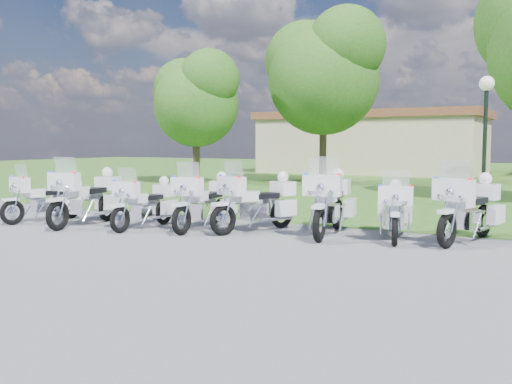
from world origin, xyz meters
The scene contains 14 objects.
ground centered at (0.00, 0.00, 0.00)m, with size 100.00×100.00×0.00m, color slate.
grass_lawn centered at (0.00, 27.00, 0.00)m, with size 100.00×48.00×0.01m, color #26581B.
motorcycle_0 centered at (-6.21, 0.36, 0.64)m, with size 1.05×2.24×1.52m.
motorcycle_1 centered at (-4.77, 0.39, 0.72)m, with size 1.00×2.58×1.73m.
motorcycle_2 centered at (-3.15, 0.70, 0.62)m, with size 0.73×2.22×1.49m.
motorcycle_3 centered at (-1.77, 1.21, 0.69)m, with size 0.83×2.44×1.64m.
motorcycle_4 centered at (-0.53, 1.58, 0.70)m, with size 1.37×2.37×1.67m.
motorcycle_5 centered at (1.13, 1.92, 0.74)m, with size 1.14×2.63×1.78m.
motorcycle_6 centered at (2.56, 2.05, 0.64)m, with size 1.12×2.21×1.52m.
motorcycle_7 centered at (4.02, 2.43, 0.72)m, with size 1.23×2.53×1.73m.
lamp_post centered at (3.55, 8.20, 3.05)m, with size 0.44×0.44×4.03m.
tree_0 centered at (-10.55, 13.43, 4.33)m, with size 4.91×4.19×6.55m.
tree_1 centered at (-5.24, 16.97, 5.73)m, with size 6.49×5.54×8.66m.
building_west centered at (-6.00, 28.00, 2.07)m, with size 14.56×8.32×4.10m.
Camera 1 is at (5.81, -10.03, 2.07)m, focal length 40.00 mm.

